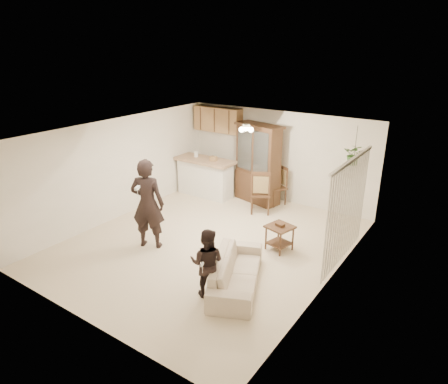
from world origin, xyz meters
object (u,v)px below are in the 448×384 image
Objects in this scene: child at (207,261)px; chair_hutch_right at (260,200)px; china_hutch at (258,164)px; chair_bar at (215,184)px; sofa at (236,268)px; side_table at (279,237)px; chair_hutch_left at (276,194)px; adult at (148,208)px.

chair_hutch_right is (-1.05, 3.73, -0.34)m from child.
chair_bar is at bearing -161.09° from china_hutch.
sofa is 3.47m from chair_hutch_right.
child reaches higher than side_table.
chair_bar is at bearing 15.96° from sofa.
child is 4.58m from chair_hutch_left.
side_table is at bearing -33.96° from chair_hutch_left.
adult is at bearing -65.60° from chair_bar.
child is at bearing -57.45° from china_hutch.
chair_hutch_right reaches higher than chair_bar.
sofa is 1.04× the size of adult.
china_hutch is (0.60, 3.62, 0.17)m from adult.
adult is 3.63m from chair_bar.
chair_bar is 0.80× the size of chair_hutch_right.
chair_hutch_right is at bearing -1.97° from sofa.
child is 3.90m from chair_hutch_right.
sofa is 1.39× the size of child.
adult reaches higher than chair_hutch_right.
child is 4.63m from china_hutch.
chair_hutch_left is at bearing -6.69° from sofa.
chair_hutch_right is (0.46, -0.63, -0.74)m from china_hutch.
sofa is 0.86× the size of china_hutch.
chair_bar is (-3.14, 3.70, -0.10)m from sofa.
chair_hutch_right is (1.82, -0.50, 0.07)m from chair_bar.
adult reaches higher than chair_bar.
chair_bar is 0.88× the size of chair_hutch_left.
sofa is 2.45m from adult.
chair_hutch_right is (-1.35, 1.55, 0.04)m from side_table.
china_hutch is 1.85× the size of chair_hutch_right.
china_hutch reaches higher than sofa.
child is 2.18× the size of side_table.
china_hutch is 3.51× the size of side_table.
adult reaches higher than chair_hutch_left.
adult is (-2.38, 0.21, 0.53)m from sofa.
child reaches higher than sofa.
sofa is 4.12m from chair_hutch_left.
sofa is at bearing -91.03° from side_table.
adult is 3.68m from china_hutch.
sofa is at bearing -51.71° from china_hutch.
adult is 2.91× the size of side_table.
adult is at bearing 42.31° from chair_hutch_right.
adult is at bearing -86.04° from china_hutch.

